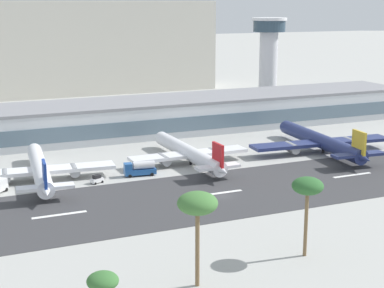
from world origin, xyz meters
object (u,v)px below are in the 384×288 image
(palm_tree_0, at_px, (103,284))
(palm_tree_2, at_px, (197,205))
(distant_hotel_block, at_px, (82,48))
(airliner_red_tail_gate_1, at_px, (190,154))
(palm_tree_1, at_px, (308,188))
(control_tower, at_px, (269,53))
(service_fuel_truck_2, at_px, (140,168))
(airliner_gold_tail_gate_2, at_px, (323,142))
(terminal_building, at_px, (143,117))
(service_baggage_tug_0, at_px, (97,179))
(airliner_navy_tail_gate_0, at_px, (40,170))

(palm_tree_0, relative_size, palm_tree_2, 0.76)
(distant_hotel_block, bearing_deg, airliner_red_tail_gate_1, -91.89)
(palm_tree_1, bearing_deg, control_tower, 62.12)
(service_fuel_truck_2, bearing_deg, distant_hotel_block, -91.06)
(airliner_gold_tail_gate_2, xyz_separation_m, palm_tree_1, (-48.87, -63.44, 9.58))
(terminal_building, relative_size, control_tower, 5.44)
(service_baggage_tug_0, height_order, palm_tree_1, palm_tree_1)
(service_baggage_tug_0, distance_m, palm_tree_0, 80.39)
(terminal_building, xyz_separation_m, palm_tree_0, (-50.00, -130.44, 4.69))
(airliner_red_tail_gate_1, relative_size, palm_tree_0, 3.86)
(control_tower, bearing_deg, airliner_red_tail_gate_1, -132.49)
(service_fuel_truck_2, xyz_separation_m, palm_tree_0, (-31.50, -79.63, 8.60))
(control_tower, bearing_deg, service_baggage_tug_0, -139.84)
(terminal_building, bearing_deg, airliner_red_tail_gate_1, -91.92)
(control_tower, distance_m, airliner_gold_tail_gate_2, 86.77)
(palm_tree_0, bearing_deg, airliner_red_tail_gate_1, 60.29)
(airliner_gold_tail_gate_2, relative_size, palm_tree_1, 3.42)
(airliner_navy_tail_gate_0, xyz_separation_m, airliner_gold_tail_gate_2, (85.23, -3.27, 0.27))
(airliner_navy_tail_gate_0, distance_m, service_baggage_tug_0, 14.97)
(control_tower, xyz_separation_m, distant_hotel_block, (-64.86, 74.35, -0.56))
(palm_tree_0, bearing_deg, service_fuel_truck_2, 68.42)
(terminal_building, relative_size, service_fuel_truck_2, 24.18)
(airliner_gold_tail_gate_2, xyz_separation_m, palm_tree_2, (-71.82, -66.68, 10.51))
(service_fuel_truck_2, bearing_deg, palm_tree_0, 75.37)
(service_baggage_tug_0, height_order, service_fuel_truck_2, service_fuel_truck_2)
(service_fuel_truck_2, bearing_deg, airliner_navy_tail_gate_0, -3.83)
(service_baggage_tug_0, distance_m, palm_tree_2, 64.26)
(distant_hotel_block, distance_m, service_fuel_truck_2, 158.80)
(service_fuel_truck_2, relative_size, palm_tree_1, 0.59)
(terminal_building, relative_size, airliner_navy_tail_gate_0, 4.52)
(distant_hotel_block, height_order, service_baggage_tug_0, distant_hotel_block)
(control_tower, bearing_deg, distant_hotel_block, 131.10)
(airliner_navy_tail_gate_0, height_order, palm_tree_0, palm_tree_0)
(terminal_building, xyz_separation_m, control_tower, (68.29, 30.71, 17.69))
(palm_tree_0, bearing_deg, service_baggage_tug_0, 76.13)
(terminal_building, height_order, palm_tree_0, palm_tree_0)
(control_tower, relative_size, service_baggage_tug_0, 10.90)
(control_tower, relative_size, airliner_red_tail_gate_1, 0.82)
(airliner_navy_tail_gate_0, relative_size, airliner_red_tail_gate_1, 0.99)
(service_baggage_tug_0, bearing_deg, airliner_red_tail_gate_1, -9.11)
(airliner_red_tail_gate_1, height_order, service_baggage_tug_0, airliner_red_tail_gate_1)
(distant_hotel_block, height_order, service_fuel_truck_2, distant_hotel_block)
(distant_hotel_block, xyz_separation_m, palm_tree_1, (-11.00, -217.73, -10.10))
(terminal_building, relative_size, palm_tree_2, 13.22)
(airliner_navy_tail_gate_0, bearing_deg, terminal_building, -38.20)
(service_fuel_truck_2, bearing_deg, control_tower, -129.84)
(control_tower, xyz_separation_m, palm_tree_1, (-75.86, -143.39, -10.65))
(service_baggage_tug_0, bearing_deg, terminal_building, 36.41)
(service_baggage_tug_0, xyz_separation_m, palm_tree_1, (23.29, -59.73, 11.93))
(control_tower, distance_m, palm_tree_1, 162.57)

